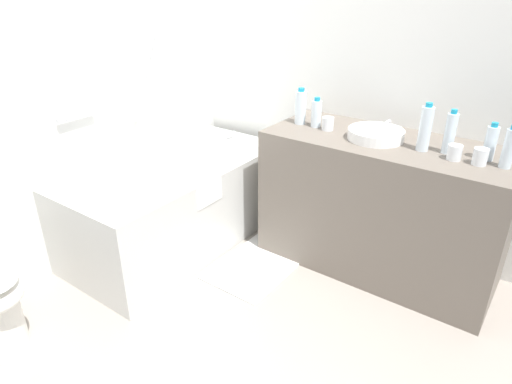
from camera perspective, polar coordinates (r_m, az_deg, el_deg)
name	(u,v)px	position (r m, az deg, el deg)	size (l,w,h in m)	color
ground_plane	(247,343)	(2.40, -1.10, -18.65)	(3.69, 3.69, 0.00)	#9E9389
wall_back_tiled	(45,73)	(2.83, -25.25, 13.50)	(3.07, 0.10, 2.38)	silver
wall_right_mirror	(380,63)	(2.98, 15.54, 15.47)	(0.10, 3.09, 2.38)	silver
bathtub	(177,200)	(3.07, -10.04, -1.06)	(1.51, 0.74, 1.38)	silver
vanity_counter	(380,206)	(2.83, 15.55, -1.75)	(0.60, 1.40, 0.84)	#6B6056
sink_basin	(376,134)	(2.66, 14.99, 7.10)	(0.32, 0.32, 0.06)	white
sink_faucet	(388,126)	(2.83, 16.43, 8.05)	(0.12, 0.15, 0.07)	silver
water_bottle_0	(301,107)	(2.85, 5.69, 10.69)	(0.07, 0.07, 0.23)	silver
water_bottle_1	(509,148)	(2.48, 29.50, 4.88)	(0.06, 0.06, 0.21)	silver
water_bottle_2	(425,128)	(2.54, 20.72, 7.58)	(0.06, 0.06, 0.26)	silver
water_bottle_3	(490,143)	(2.54, 27.66, 5.55)	(0.06, 0.06, 0.20)	silver
water_bottle_4	(450,133)	(2.55, 23.44, 6.90)	(0.06, 0.06, 0.23)	silver
water_bottle_5	(316,113)	(2.80, 7.69, 9.88)	(0.06, 0.06, 0.18)	silver
drinking_glass_0	(328,124)	(2.77, 9.13, 8.58)	(0.07, 0.07, 0.08)	white
drinking_glass_1	(455,152)	(2.49, 23.94, 4.63)	(0.07, 0.07, 0.08)	white
drinking_glass_2	(480,157)	(2.47, 26.62, 4.05)	(0.07, 0.07, 0.08)	white
bath_mat	(257,265)	(2.91, 0.10, -9.28)	(0.65, 0.43, 0.01)	white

